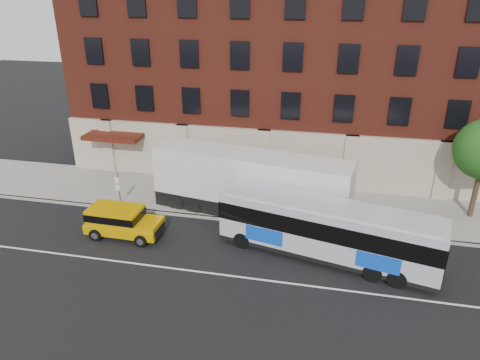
% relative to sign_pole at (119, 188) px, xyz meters
% --- Properties ---
extents(ground, '(120.00, 120.00, 0.00)m').
position_rel_sign_pole_xyz_m(ground, '(8.50, -6.15, -1.45)').
color(ground, black).
rests_on(ground, ground).
extents(sidewalk, '(60.00, 6.00, 0.15)m').
position_rel_sign_pole_xyz_m(sidewalk, '(8.50, 2.85, -1.38)').
color(sidewalk, gray).
rests_on(sidewalk, ground).
extents(kerb, '(60.00, 0.25, 0.15)m').
position_rel_sign_pole_xyz_m(kerb, '(8.50, -0.15, -1.38)').
color(kerb, gray).
rests_on(kerb, ground).
extents(lane_line, '(60.00, 0.12, 0.01)m').
position_rel_sign_pole_xyz_m(lane_line, '(8.50, -5.65, -1.45)').
color(lane_line, silver).
rests_on(lane_line, ground).
extents(building, '(30.00, 12.10, 15.00)m').
position_rel_sign_pole_xyz_m(building, '(8.49, 10.77, 6.13)').
color(building, maroon).
rests_on(building, sidewalk).
extents(sign_pole, '(0.30, 0.20, 2.50)m').
position_rel_sign_pole_xyz_m(sign_pole, '(0.00, 0.00, 0.00)').
color(sign_pole, slate).
rests_on(sign_pole, ground).
extents(city_bus, '(11.76, 5.04, 3.15)m').
position_rel_sign_pole_xyz_m(city_bus, '(13.24, -2.93, 0.29)').
color(city_bus, '#ADB0B8').
rests_on(city_bus, ground).
extents(yellow_suv, '(4.62, 2.11, 1.76)m').
position_rel_sign_pole_xyz_m(yellow_suv, '(1.60, -3.11, -0.44)').
color(yellow_suv, '#D29A00').
rests_on(yellow_suv, ground).
extents(shipping_container, '(12.54, 4.60, 4.10)m').
position_rel_sign_pole_xyz_m(shipping_container, '(8.42, 0.90, 0.57)').
color(shipping_container, black).
rests_on(shipping_container, ground).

